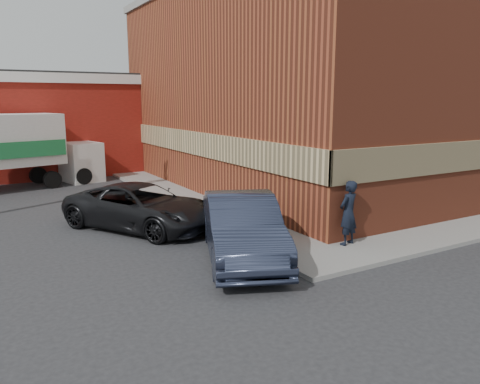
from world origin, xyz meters
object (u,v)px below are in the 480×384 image
man (348,213)px  box_truck (14,146)px  suv_a (141,207)px  brick_building (320,89)px  sedan (242,228)px

man → box_truck: bearing=-78.2°
man → suv_a: (-4.36, 4.95, -0.31)m
suv_a → box_truck: (-2.87, 9.66, 1.29)m
man → suv_a: size_ratio=0.35×
man → brick_building: bearing=-139.8°
man → box_truck: 16.33m
man → sedan: bearing=-28.6°
man → sedan: 3.11m
man → sedan: man is taller
man → suv_a: bearing=-63.2°
sedan → suv_a: (-1.35, 4.20, -0.12)m
brick_building → sedan: (-9.53, -8.50, -3.84)m
suv_a → box_truck: box_truck is taller
brick_building → box_truck: 15.00m
box_truck → sedan: bearing=-86.1°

